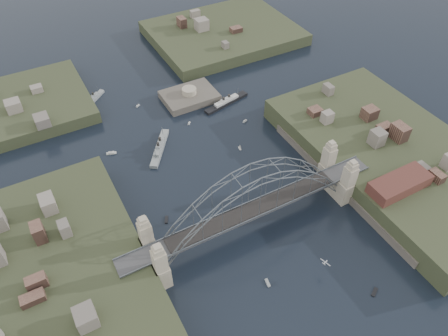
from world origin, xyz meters
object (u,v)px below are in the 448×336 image
bridge (254,201)px  fort_island (190,100)px  ocean_liner (226,102)px  naval_cruiser_near (160,148)px  naval_cruiser_far (93,100)px  wharf_shed (400,184)px

bridge → fort_island: (12.00, 70.00, -12.66)m
bridge → ocean_liner: 65.47m
bridge → ocean_liner: bridge is taller
bridge → naval_cruiser_near: size_ratio=4.61×
naval_cruiser_near → fort_island: bearing=45.1°
naval_cruiser_near → naval_cruiser_far: naval_cruiser_near is taller
fort_island → ocean_liner: (12.00, -10.18, 1.16)m
fort_island → naval_cruiser_near: naval_cruiser_near is taller
naval_cruiser_near → bridge: bearing=-76.5°
wharf_shed → naval_cruiser_far: wharf_shed is taller
wharf_shed → naval_cruiser_near: size_ratio=1.10×
fort_island → naval_cruiser_far: (-36.10, 18.20, 1.12)m
fort_island → naval_cruiser_near: (-23.18, -23.26, 1.29)m
wharf_shed → naval_cruiser_far: size_ratio=1.61×
bridge → ocean_liner: bearing=68.1°
bridge → wharf_shed: (44.00, -14.00, -2.32)m
naval_cruiser_far → fort_island: bearing=-26.8°
bridge → naval_cruiser_far: 92.16m
bridge → fort_island: size_ratio=3.82×
naval_cruiser_near → ocean_liner: (35.18, 13.08, -0.13)m
wharf_shed → naval_cruiser_near: (-55.18, 60.74, -9.05)m
naval_cruiser_far → bridge: bearing=-74.7°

